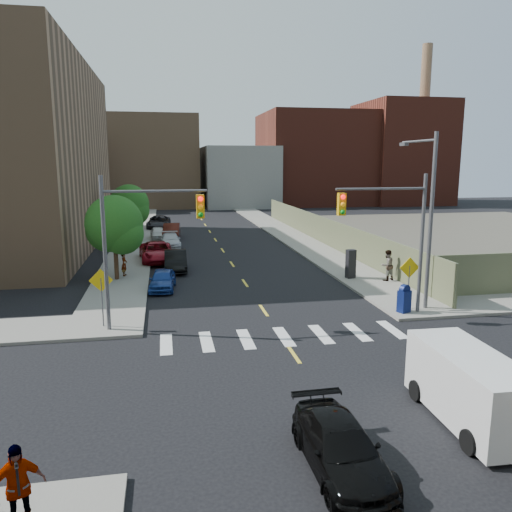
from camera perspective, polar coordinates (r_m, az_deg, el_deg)
name	(u,v)px	position (r m, az deg, el deg)	size (l,w,h in m)	color
ground	(308,375)	(18.60, 5.91, -13.32)	(160.00, 160.00, 0.00)	black
sidewalk_nw	(139,228)	(58.31, -13.25, 3.09)	(3.50, 73.00, 0.15)	gray
sidewalk_ne	(272,225)	(59.60, 1.83, 3.53)	(3.50, 73.00, 0.15)	gray
fence_north	(322,230)	(47.01, 7.57, 2.94)	(0.12, 44.00, 2.50)	#636B4B
gravel_lot	(485,235)	(57.27, 24.69, 2.21)	(36.00, 42.00, 0.06)	#595447
bg_bldg_west	(55,171)	(87.95, -22.01, 8.97)	(14.00, 18.00, 12.00)	#592319
bg_bldg_midwest	(155,162)	(88.26, -11.43, 10.51)	(14.00, 16.00, 15.00)	#8C6B4C
bg_bldg_center	(238,177)	(87.26, -2.04, 9.07)	(12.00, 16.00, 10.00)	gray
bg_bldg_east	(313,159)	(92.27, 6.55, 10.96)	(18.00, 18.00, 16.00)	#592319
bg_bldg_fareast	(401,153)	(96.36, 16.24, 11.19)	(14.00, 16.00, 18.00)	#592319
smokestack	(423,125)	(98.40, 18.54, 13.97)	(1.80, 1.80, 28.00)	#8C6B4C
signal_nw	(140,232)	(22.49, -13.17, 2.70)	(4.59, 0.30, 7.00)	#59595E
signal_ne	(394,226)	(24.97, 15.47, 3.37)	(4.59, 0.30, 7.00)	#59595E
streetlight_ne	(427,209)	(26.72, 19.00, 5.13)	(0.25, 3.70, 9.00)	#59595E
warn_sign_nw	(101,287)	(23.61, -17.26, -3.40)	(1.06, 0.06, 2.83)	#59595E
warn_sign_ne	(409,274)	(26.38, 17.10, -1.93)	(1.06, 0.06, 2.83)	#59595E
warn_sign_midwest	(124,241)	(36.80, -14.90, 1.68)	(1.06, 0.06, 2.83)	#59595E
tree_west_near	(114,227)	(32.71, -15.88, 3.16)	(3.66, 3.64, 5.52)	#332114
tree_west_far	(129,207)	(47.58, -14.28, 5.50)	(3.66, 3.64, 5.52)	#332114
parked_car_blue	(162,280)	(30.36, -10.65, -2.68)	(1.45, 3.59, 1.22)	navy
parked_car_black	(176,261)	(35.42, -9.17, -0.54)	(1.52, 4.34, 1.43)	black
parked_car_red	(157,252)	(38.94, -11.22, 0.46)	(2.48, 5.37, 1.49)	maroon
parked_car_silver	(170,240)	(45.23, -9.76, 1.77)	(1.74, 4.29, 1.24)	#B7BAC0
parked_car_white	(158,233)	(49.92, -11.11, 2.57)	(1.49, 3.71, 1.26)	silver
parked_car_maroon	(172,231)	(50.33, -9.63, 2.82)	(1.59, 4.55, 1.50)	#40150C
parked_car_grey	(159,222)	(58.12, -11.06, 3.81)	(2.44, 5.30, 1.47)	black
black_sedan	(341,447)	(13.38, 9.66, -20.76)	(1.70, 4.19, 1.22)	black
cargo_van	(467,384)	(16.39, 22.98, -13.34)	(2.06, 4.69, 2.12)	silver
mailbox	(404,299)	(26.02, 16.58, -4.70)	(0.70, 0.63, 1.42)	#0D1A50
payphone	(351,264)	(32.71, 10.77, -0.88)	(0.55, 0.45, 1.85)	black
pedestrian_west	(124,264)	(33.93, -14.82, -0.91)	(0.56, 0.37, 1.53)	gray
pedestrian_east	(387,265)	(32.51, 14.76, -1.04)	(0.95, 0.74, 1.95)	gray
pedestrian_sw	(17,487)	(12.12, -25.64, -22.74)	(1.10, 0.46, 1.87)	gray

